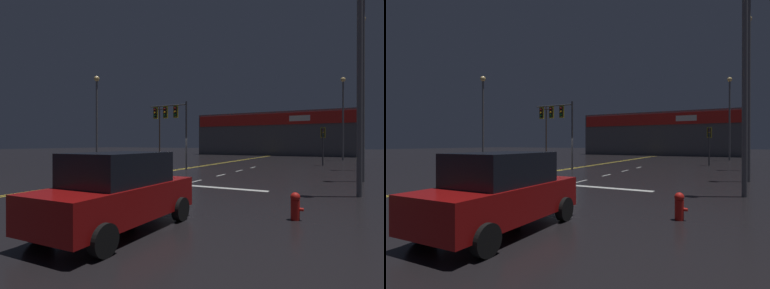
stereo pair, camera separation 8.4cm
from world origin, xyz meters
TOP-DOWN VIEW (x-y plane):
  - ground_plane at (0.00, 0.00)m, footprint 200.00×200.00m
  - road_markings at (0.85, -1.29)m, footprint 13.72×60.00m
  - traffic_signal_median at (-0.99, 0.83)m, footprint 3.55×0.36m
  - traffic_signal_corner_northeast at (9.80, 10.70)m, footprint 0.42×0.36m
  - streetlight_near_left at (12.87, 6.52)m, footprint 0.56×0.56m
  - streetlight_near_right at (11.22, 21.20)m, footprint 0.56×0.56m
  - streetlight_median_approach at (12.75, -1.24)m, footprint 0.56×0.56m
  - streetlight_far_left at (-11.49, 2.94)m, footprint 0.56×0.56m
  - streetlight_far_right at (12.50, -6.61)m, footprint 0.56×0.56m
  - fire_hydrant at (10.89, -11.49)m, footprint 0.35×0.26m
  - parked_car at (7.29, -14.54)m, footprint 2.10×4.34m
  - building_backdrop at (0.00, 35.68)m, footprint 27.05×10.23m
  - utility_pole_row at (1.11, 31.55)m, footprint 48.17×0.26m

SIDE VIEW (x-z plane):
  - ground_plane at x=0.00m, z-range 0.00..0.00m
  - road_markings at x=0.85m, z-range 0.00..0.01m
  - fire_hydrant at x=10.89m, z-range 0.02..0.78m
  - parked_car at x=7.29m, z-range 0.01..1.89m
  - traffic_signal_corner_northeast at x=9.80m, z-range 0.85..4.47m
  - building_backdrop at x=0.00m, z-range 0.01..7.47m
  - traffic_signal_median at x=-0.99m, z-range 1.53..7.01m
  - utility_pole_row at x=1.11m, z-range -0.08..10.85m
  - streetlight_far_left at x=-11.49m, z-range 1.29..10.48m
  - streetlight_near_right at x=11.22m, z-range 1.34..11.57m
  - streetlight_median_approach at x=12.75m, z-range 1.36..12.06m
  - streetlight_far_right at x=12.50m, z-range 1.41..13.24m
  - streetlight_near_left at x=12.87m, z-range 1.41..13.36m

